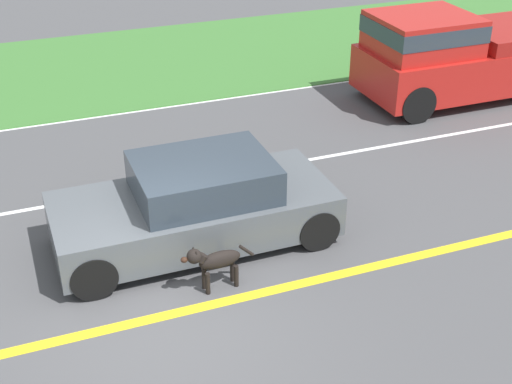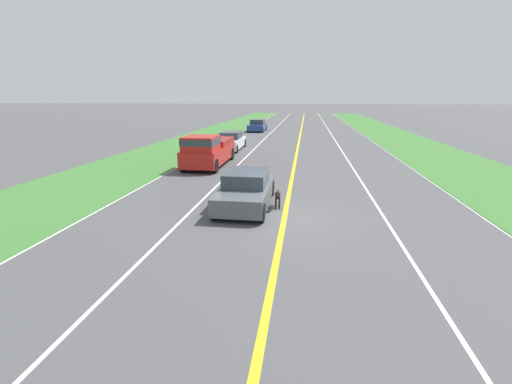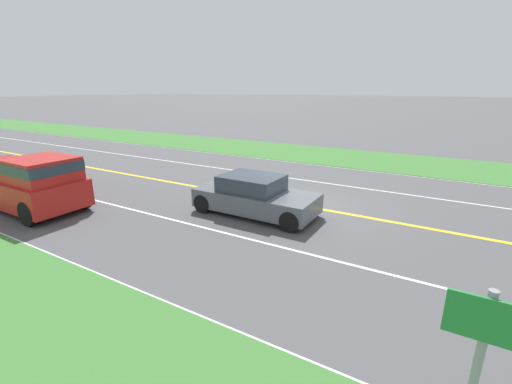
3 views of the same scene
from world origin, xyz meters
The scene contains 8 objects.
ground_plane centered at (0.00, 0.00, 0.00)m, with size 400.00×400.00×0.00m, color #4C4C4F.
centre_divider_line centered at (0.00, 0.00, 0.00)m, with size 0.18×160.00×0.01m, color yellow.
lane_edge_line_right centered at (7.00, 0.00, 0.00)m, with size 0.14×160.00×0.01m, color white.
lane_dash_same_dir centered at (3.50, 0.00, 0.00)m, with size 0.10×160.00×0.01m, color white.
grass_verge_right centered at (10.00, 0.00, 0.01)m, with size 6.00×160.00×0.03m, color #3D7533.
ego_car centered at (1.58, -1.02, 0.63)m, with size 1.87×4.21×1.35m.
dog centered at (0.33, -0.89, 0.47)m, with size 0.25×1.07×0.75m.
pickup_truck centered at (5.25, -8.53, 1.00)m, with size 2.09×5.46×1.97m.
Camera 1 is at (-7.36, 1.45, 6.05)m, focal length 50.00 mm.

